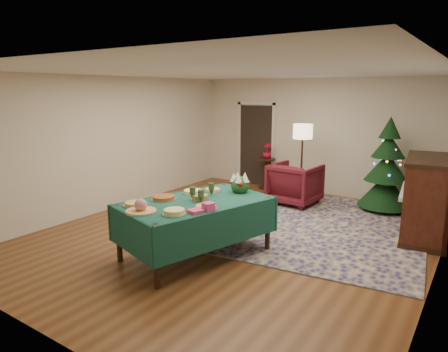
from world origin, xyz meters
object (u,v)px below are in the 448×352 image
Objects in this scene: potted_plant at (267,154)px; piano at (426,199)px; gift_box at (208,207)px; buffet_table at (196,212)px; floor_lamp at (303,136)px; armchair at (295,182)px; side_table at (267,174)px; christmas_tree at (387,169)px.

piano reaches higher than potted_plant.
piano is at bearing 53.05° from gift_box.
gift_box is at bearing -126.95° from piano.
floor_lamp is (0.11, 3.62, 0.78)m from buffet_table.
floor_lamp is (0.03, 0.23, 0.96)m from armchair.
side_table is at bearing 157.71° from piano.
buffet_table is 1.26× the size of christmas_tree.
floor_lamp is (-0.33, 3.90, 0.56)m from gift_box.
christmas_tree reaches higher than gift_box.
armchair is at bearing 88.74° from buffet_table.
christmas_tree is (1.36, 4.25, -0.03)m from gift_box.
christmas_tree reaches higher than buffet_table.
buffet_table is at bearing -134.81° from piano.
potted_plant is (-1.52, 4.55, -0.02)m from gift_box.
side_table is at bearing 180.00° from potted_plant.
floor_lamp is 2.23× the size of side_table.
christmas_tree reaches higher than potted_plant.
side_table is at bearing 104.18° from buffet_table.
buffet_table reaches higher than side_table.
buffet_table is 6.30× the size of potted_plant.
floor_lamp is 1.73m from side_table.
gift_box is 0.18× the size of side_table.
buffet_table is 2.48× the size of armchair.
buffet_table is 4.36m from christmas_tree.
piano is (3.77, -1.55, 0.29)m from side_table.
potted_plant is at bearing 174.04° from christmas_tree.
armchair reaches higher than gift_box.
floor_lamp reaches higher than potted_plant.
armchair is 1.50m from potted_plant.
armchair is 0.60× the size of piano.
buffet_table is 4.41m from side_table.
floor_lamp is 4.45× the size of potted_plant.
floor_lamp is at bearing -28.59° from potted_plant.
floor_lamp is at bearing 160.80° from piano.
christmas_tree is at bearing -5.96° from side_table.
armchair is 1.28× the size of side_table.
buffet_table is 18.06× the size of gift_box.
potted_plant is 2.89m from christmas_tree.
piano is at bearing 170.13° from armchair.
armchair is (0.07, 3.38, -0.18)m from buffet_table.
floor_lamp reaches higher than buffet_table.
armchair is 1.86m from christmas_tree.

